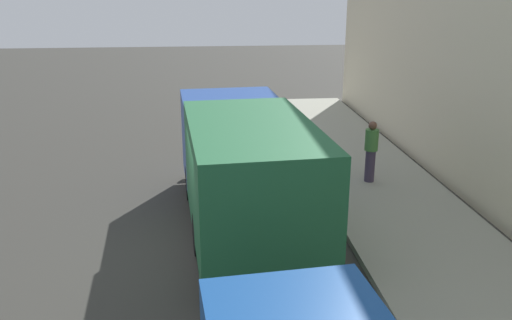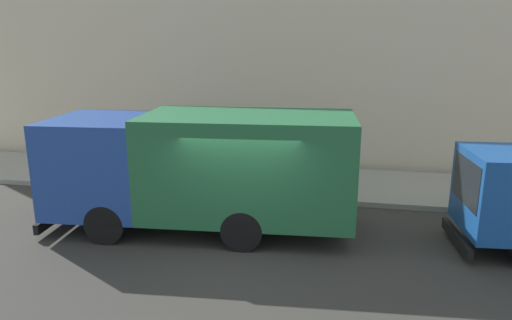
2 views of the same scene
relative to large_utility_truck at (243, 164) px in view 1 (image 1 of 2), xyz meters
The scene contains 4 objects.
ground 2.13m from the large_utility_truck, 122.46° to the right, with size 80.00×80.00×0.00m, color #35342F.
sidewalk 4.41m from the large_utility_truck, 16.81° to the right, with size 3.46×30.00×0.15m, color #9A9A8A.
large_utility_truck is the anchor object (origin of this frame).
pedestrian_walking 4.45m from the large_utility_truck, 32.03° to the left, with size 0.46×0.46×1.74m.
Camera 1 is at (-0.10, -10.25, 5.47)m, focal length 37.42 mm.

